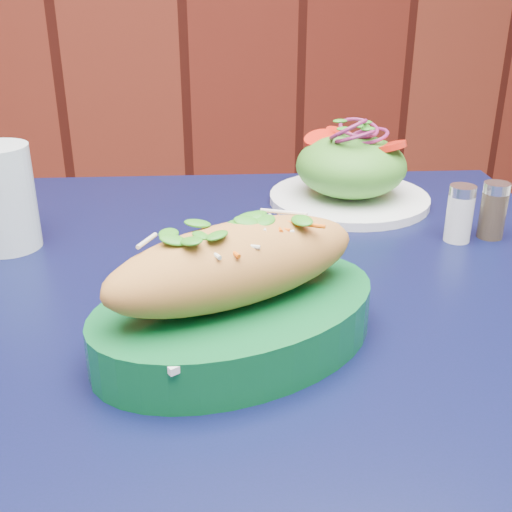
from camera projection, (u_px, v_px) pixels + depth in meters
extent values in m
cube|color=black|center=(248.00, 301.00, 0.67)|extent=(0.94, 0.94, 0.03)
cylinder|color=black|center=(49.00, 408.00, 1.10)|extent=(0.04, 0.04, 0.72)
cylinder|color=black|center=(425.00, 394.00, 1.14)|extent=(0.04, 0.04, 0.72)
cylinder|color=white|center=(460.00, 489.00, 1.12)|extent=(0.03, 0.03, 0.44)
cube|color=white|center=(236.00, 303.00, 0.55)|extent=(0.22, 0.18, 0.01)
ellipsoid|color=#D88B44|center=(236.00, 264.00, 0.53)|extent=(0.25, 0.15, 0.07)
cylinder|color=white|center=(349.00, 199.00, 0.90)|extent=(0.22, 0.22, 0.01)
ellipsoid|color=#4C992D|center=(351.00, 166.00, 0.88)|extent=(0.15, 0.15, 0.08)
cylinder|color=red|center=(390.00, 143.00, 0.85)|extent=(0.04, 0.04, 0.01)
cylinder|color=red|center=(320.00, 136.00, 0.88)|extent=(0.04, 0.04, 0.01)
cylinder|color=red|center=(340.00, 132.00, 0.90)|extent=(0.04, 0.04, 0.01)
torus|color=#7C1B51|center=(353.00, 132.00, 0.86)|extent=(0.06, 0.06, 0.01)
torus|color=#7C1B51|center=(353.00, 129.00, 0.86)|extent=(0.06, 0.06, 0.01)
torus|color=#7C1B51|center=(353.00, 126.00, 0.86)|extent=(0.06, 0.06, 0.01)
torus|color=#7C1B51|center=(354.00, 123.00, 0.86)|extent=(0.06, 0.06, 0.01)
cylinder|color=silver|center=(2.00, 198.00, 0.73)|extent=(0.08, 0.08, 0.12)
cylinder|color=white|center=(459.00, 218.00, 0.76)|extent=(0.03, 0.03, 0.06)
cylinder|color=silver|center=(463.00, 191.00, 0.75)|extent=(0.03, 0.03, 0.01)
cylinder|color=#3F3326|center=(492.00, 215.00, 0.78)|extent=(0.03, 0.03, 0.06)
cylinder|color=silver|center=(497.00, 188.00, 0.76)|extent=(0.03, 0.03, 0.01)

